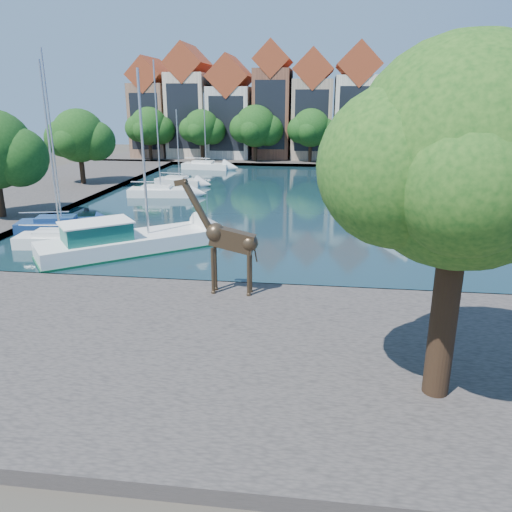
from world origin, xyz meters
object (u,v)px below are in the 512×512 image
(motorsailer, at_px, (123,240))
(sailboat_right_a, at_px, (445,238))
(giraffe_statue, at_px, (226,239))
(sailboat_left_a, at_px, (61,237))
(plane_tree, at_px, (467,164))

(motorsailer, relative_size, sailboat_right_a, 1.28)
(giraffe_statue, height_order, sailboat_left_a, sailboat_left_a)
(plane_tree, relative_size, sailboat_right_a, 1.23)
(plane_tree, relative_size, giraffe_statue, 1.97)
(plane_tree, bearing_deg, sailboat_right_a, 76.87)
(giraffe_statue, relative_size, motorsailer, 0.49)
(sailboat_right_a, bearing_deg, sailboat_left_a, -171.80)
(plane_tree, bearing_deg, motorsailer, 138.29)
(sailboat_left_a, bearing_deg, motorsailer, -10.17)
(motorsailer, distance_m, sailboat_right_a, 20.96)
(motorsailer, distance_m, sailboat_left_a, 4.68)
(plane_tree, height_order, sailboat_right_a, plane_tree)
(plane_tree, relative_size, motorsailer, 0.97)
(motorsailer, bearing_deg, giraffe_statue, -40.89)
(motorsailer, bearing_deg, sailboat_right_a, 12.24)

